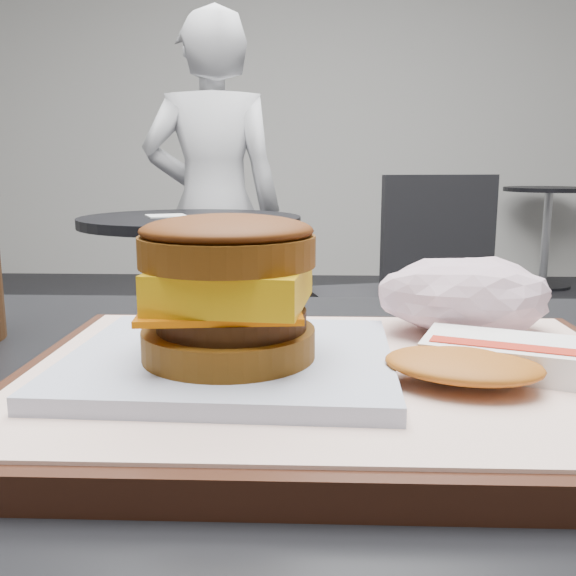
# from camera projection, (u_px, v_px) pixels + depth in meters

# --- Properties ---
(serving_tray) EXTENTS (0.38, 0.28, 0.02)m
(serving_tray) POSITION_uv_depth(u_px,v_px,m) (332.00, 383.00, 0.39)
(serving_tray) COLOR black
(serving_tray) RESTS_ON customer_table
(breakfast_sandwich) EXTENTS (0.20, 0.18, 0.09)m
(breakfast_sandwich) POSITION_uv_depth(u_px,v_px,m) (230.00, 306.00, 0.37)
(breakfast_sandwich) COLOR silver
(breakfast_sandwich) RESTS_ON serving_tray
(hash_brown) EXTENTS (0.13, 0.11, 0.02)m
(hash_brown) POSITION_uv_depth(u_px,v_px,m) (485.00, 359.00, 0.37)
(hash_brown) COLOR white
(hash_brown) RESTS_ON serving_tray
(crumpled_wrapper) EXTENTS (0.12, 0.10, 0.05)m
(crumpled_wrapper) POSITION_uv_depth(u_px,v_px,m) (465.00, 295.00, 0.46)
(crumpled_wrapper) COLOR silver
(crumpled_wrapper) RESTS_ON serving_tray
(neighbor_table) EXTENTS (0.70, 0.70, 0.75)m
(neighbor_table) POSITION_uv_depth(u_px,v_px,m) (192.00, 278.00, 2.07)
(neighbor_table) COLOR black
(neighbor_table) RESTS_ON ground
(napkin) EXTENTS (0.16, 0.16, 0.00)m
(napkin) POSITION_uv_depth(u_px,v_px,m) (167.00, 216.00, 2.03)
(napkin) COLOR white
(napkin) RESTS_ON neighbor_table
(neighbor_chair) EXTENTS (0.64, 0.51, 0.88)m
(neighbor_chair) POSITION_uv_depth(u_px,v_px,m) (400.00, 286.00, 2.16)
(neighbor_chair) COLOR #AEAEB3
(neighbor_chair) RESTS_ON ground
(patron) EXTENTS (0.57, 0.40, 1.48)m
(patron) POSITION_uv_depth(u_px,v_px,m) (214.00, 210.00, 2.50)
(patron) COLOR silver
(patron) RESTS_ON ground
(bg_table_far) EXTENTS (0.66, 0.66, 0.75)m
(bg_table_far) POSITION_uv_depth(u_px,v_px,m) (548.00, 213.00, 4.79)
(bg_table_far) COLOR black
(bg_table_far) RESTS_ON ground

